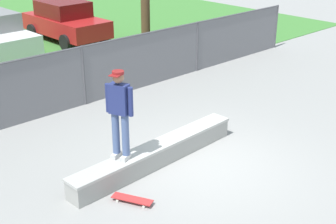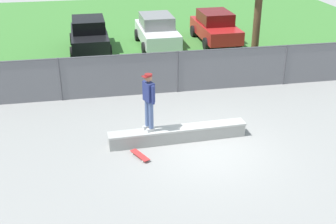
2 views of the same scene
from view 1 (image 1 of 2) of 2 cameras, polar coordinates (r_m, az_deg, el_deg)
ground_plane at (r=10.32m, az=4.77°, el=-6.25°), size 80.00×80.00×0.00m
concrete_ledge at (r=10.17m, az=-1.41°, el=-5.14°), size 4.44×0.67×0.46m
skateboarder at (r=9.14m, az=-5.89°, el=0.14°), size 0.39×0.56×1.84m
skateboard at (r=8.99m, az=-4.36°, el=-10.50°), size 0.53×0.81×0.09m
chainlink_fence at (r=13.29m, az=-10.21°, el=4.68°), size 18.26×0.07×1.71m
car_red at (r=20.66m, az=-12.33°, el=10.75°), size 2.08×4.23×1.66m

